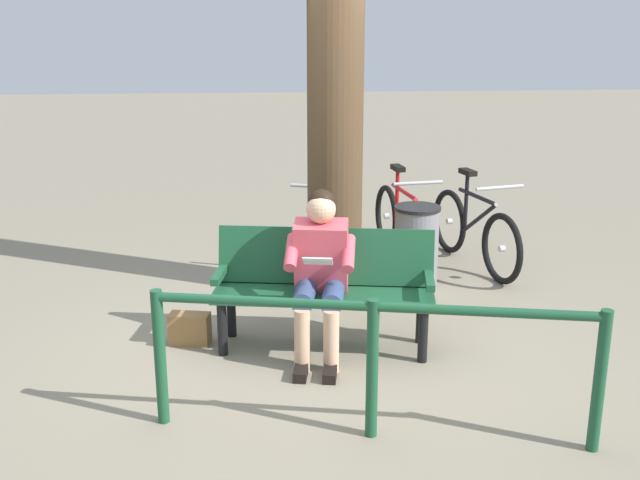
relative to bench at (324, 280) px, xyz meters
name	(u,v)px	position (x,y,z in m)	size (l,w,h in m)	color
ground_plane	(303,358)	(0.17, 0.23, -0.51)	(40.00, 40.00, 0.00)	gray
bench	(324,280)	(0.00, 0.00, 0.00)	(1.66, 0.73, 0.87)	#194C2D
person_reading	(320,267)	(0.04, 0.16, 0.16)	(0.53, 0.81, 1.20)	#D84C59
handbag	(190,329)	(1.00, -0.09, -0.39)	(0.30, 0.14, 0.24)	olive
tree_trunk	(335,104)	(-0.19, -1.09, 1.17)	(0.47, 0.47, 3.35)	#4C3823
litter_bin	(416,247)	(-0.93, -1.16, -0.13)	(0.41, 0.41, 0.76)	slate
bicycle_black	(474,231)	(-1.62, -1.72, -0.15)	(0.56, 1.65, 0.94)	black
bicycle_blue	(402,226)	(-0.96, -1.98, -0.15)	(0.48, 1.67, 0.94)	black
bicycle_orange	(327,230)	(-0.20, -1.89, -0.15)	(0.67, 1.61, 0.94)	black
railing_fence	(373,345)	(-0.16, 1.32, 0.07)	(2.53, 0.59, 0.85)	#194C2D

